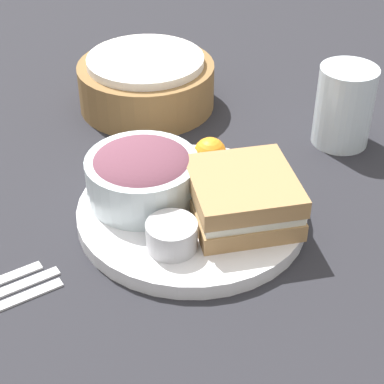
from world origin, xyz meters
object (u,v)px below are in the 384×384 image
at_px(bread_basket, 146,82).
at_px(salad_bowl, 142,173).
at_px(plate, 192,212).
at_px(sandwich, 242,197).
at_px(drink_glass, 344,106).
at_px(dressing_cup, 172,235).

bearing_deg(bread_basket, salad_bowl, -92.94).
relative_size(plate, bread_basket, 1.32).
bearing_deg(sandwich, salad_bowl, 157.17).
distance_m(plate, drink_glass, 0.27).
relative_size(plate, sandwich, 2.06).
xyz_separation_m(sandwich, drink_glass, (0.17, 0.18, 0.01)).
bearing_deg(drink_glass, salad_bowl, -154.88).
distance_m(drink_glass, bread_basket, 0.29).
distance_m(sandwich, salad_bowl, 0.12).
relative_size(salad_bowl, dressing_cup, 2.37).
relative_size(sandwich, dressing_cup, 2.35).
xyz_separation_m(plate, dressing_cup, (-0.03, -0.07, 0.02)).
relative_size(drink_glass, bread_basket, 0.55).
bearing_deg(sandwich, plate, 157.02).
relative_size(salad_bowl, bread_basket, 0.65).
distance_m(sandwich, dressing_cup, 0.10).
relative_size(sandwich, drink_glass, 1.18).
height_order(dressing_cup, bread_basket, bread_basket).
bearing_deg(plate, sandwich, -22.98).
bearing_deg(dressing_cup, salad_bowl, 106.66).
height_order(plate, sandwich, sandwich).
relative_size(sandwich, bread_basket, 0.64).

